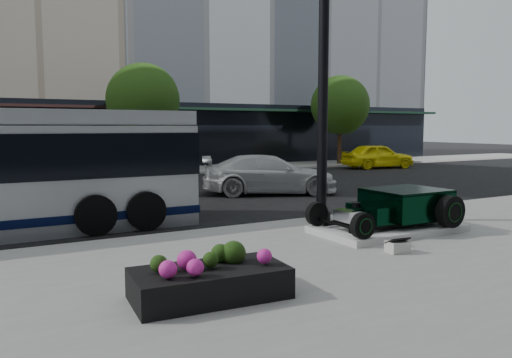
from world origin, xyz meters
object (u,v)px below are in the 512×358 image
flower_planter (210,280)px  yellow_taxi (378,156)px  lamppost (323,62)px  hot_rod (399,206)px  white_sedan (270,174)px

flower_planter → yellow_taxi: size_ratio=0.51×
lamppost → hot_rod: bearing=-68.6°
lamppost → flower_planter: size_ratio=3.91×
hot_rod → lamppost: size_ratio=0.37×
white_sedan → yellow_taxi: 13.57m
hot_rod → yellow_taxi: (12.83, 14.50, 0.05)m
hot_rod → flower_planter: (-5.73, -2.08, -0.32)m
white_sedan → flower_planter: bearing=168.1°
white_sedan → lamppost: bearing=-174.9°
hot_rod → lamppost: lamppost is taller
hot_rod → white_sedan: size_ratio=0.64×
hot_rod → yellow_taxi: size_ratio=0.73×
hot_rod → white_sedan: 7.77m
flower_planter → white_sedan: white_sedan is taller
flower_planter → white_sedan: size_ratio=0.44×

